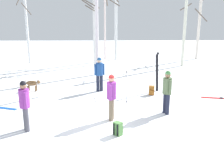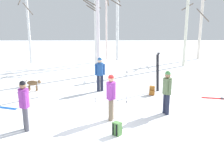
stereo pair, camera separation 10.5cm
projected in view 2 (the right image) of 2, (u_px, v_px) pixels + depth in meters
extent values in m
plane|color=white|center=(100.00, 127.00, 8.96)|extent=(60.00, 60.00, 0.00)
cylinder|color=#72604C|center=(111.00, 110.00, 9.41)|extent=(0.16, 0.16, 0.82)
cylinder|color=#72604C|center=(112.00, 108.00, 9.58)|extent=(0.16, 0.16, 0.82)
cylinder|color=purple|center=(111.00, 90.00, 9.31)|extent=(0.34, 0.34, 0.62)
sphere|color=tan|center=(111.00, 79.00, 9.20)|extent=(0.22, 0.22, 0.22)
sphere|color=#B22626|center=(111.00, 77.00, 9.18)|extent=(0.21, 0.21, 0.21)
cylinder|color=purple|center=(110.00, 93.00, 9.11)|extent=(0.10, 0.10, 0.56)
cylinder|color=purple|center=(112.00, 89.00, 9.51)|extent=(0.10, 0.10, 0.56)
cylinder|color=#4C4C56|center=(25.00, 118.00, 8.74)|extent=(0.16, 0.16, 0.82)
cylinder|color=#4C4C56|center=(26.00, 119.00, 8.58)|extent=(0.16, 0.16, 0.82)
cylinder|color=purple|center=(24.00, 98.00, 8.47)|extent=(0.34, 0.34, 0.62)
sphere|color=#997051|center=(23.00, 86.00, 8.36)|extent=(0.22, 0.22, 0.22)
sphere|color=black|center=(22.00, 84.00, 8.34)|extent=(0.21, 0.21, 0.21)
cylinder|color=purple|center=(23.00, 97.00, 8.66)|extent=(0.10, 0.10, 0.56)
cylinder|color=purple|center=(25.00, 100.00, 8.29)|extent=(0.10, 0.10, 0.56)
cylinder|color=#1E2338|center=(165.00, 103.00, 10.16)|extent=(0.16, 0.16, 0.82)
cylinder|color=#1E2338|center=(167.00, 104.00, 10.00)|extent=(0.16, 0.16, 0.82)
cylinder|color=#566B47|center=(167.00, 86.00, 9.89)|extent=(0.34, 0.34, 0.62)
sphere|color=#997051|center=(168.00, 75.00, 9.78)|extent=(0.22, 0.22, 0.22)
sphere|color=#4C8C4C|center=(168.00, 74.00, 9.77)|extent=(0.21, 0.21, 0.21)
cylinder|color=#566B47|center=(164.00, 85.00, 10.09)|extent=(0.10, 0.10, 0.56)
cylinder|color=#566B47|center=(170.00, 88.00, 9.71)|extent=(0.10, 0.10, 0.56)
cylinder|color=#1E2338|center=(98.00, 83.00, 13.05)|extent=(0.16, 0.16, 0.82)
cylinder|color=#1E2338|center=(102.00, 83.00, 13.10)|extent=(0.16, 0.16, 0.82)
cylinder|color=#1E478C|center=(100.00, 69.00, 12.89)|extent=(0.34, 0.34, 0.62)
sphere|color=beige|center=(100.00, 61.00, 12.78)|extent=(0.22, 0.22, 0.22)
sphere|color=#265999|center=(100.00, 60.00, 12.76)|extent=(0.21, 0.21, 0.21)
cylinder|color=#1E478C|center=(96.00, 70.00, 12.84)|extent=(0.10, 0.10, 0.56)
cylinder|color=#1E478C|center=(104.00, 69.00, 12.94)|extent=(0.10, 0.10, 0.56)
ellipsoid|color=brown|center=(33.00, 83.00, 13.11)|extent=(0.61, 0.26, 0.26)
sphere|color=brown|center=(39.00, 82.00, 13.08)|extent=(0.18, 0.18, 0.18)
ellipsoid|color=brown|center=(40.00, 82.00, 13.08)|extent=(0.10, 0.07, 0.06)
cylinder|color=brown|center=(26.00, 81.00, 13.11)|extent=(0.19, 0.05, 0.17)
cylinder|color=brown|center=(37.00, 88.00, 13.25)|extent=(0.07, 0.07, 0.28)
cylinder|color=brown|center=(36.00, 89.00, 13.10)|extent=(0.07, 0.07, 0.28)
cylinder|color=brown|center=(30.00, 88.00, 13.27)|extent=(0.07, 0.07, 0.28)
cylinder|color=brown|center=(29.00, 88.00, 13.12)|extent=(0.07, 0.07, 0.28)
cube|color=white|center=(37.00, 79.00, 11.86)|extent=(0.08, 0.20, 1.85)
cube|color=white|center=(35.00, 58.00, 11.60)|extent=(0.03, 0.07, 0.10)
cube|color=white|center=(37.00, 78.00, 11.91)|extent=(0.08, 0.20, 1.85)
cube|color=white|center=(35.00, 57.00, 11.66)|extent=(0.03, 0.07, 0.10)
cube|color=black|center=(157.00, 73.00, 12.92)|extent=(0.16, 0.02, 1.87)
cube|color=black|center=(158.00, 53.00, 12.67)|extent=(0.06, 0.02, 0.10)
cube|color=black|center=(158.00, 73.00, 12.93)|extent=(0.16, 0.02, 1.87)
cube|color=black|center=(159.00, 53.00, 12.67)|extent=(0.06, 0.02, 0.10)
cube|color=red|center=(221.00, 99.00, 11.91)|extent=(1.68, 0.44, 0.02)
cube|color=#333338|center=(222.00, 99.00, 11.90)|extent=(0.13, 0.09, 0.03)
cube|color=red|center=(221.00, 98.00, 12.01)|extent=(1.68, 0.44, 0.02)
cube|color=#333338|center=(222.00, 98.00, 11.99)|extent=(0.13, 0.09, 0.03)
cylinder|color=#B2B2BC|center=(127.00, 88.00, 11.25)|extent=(0.02, 0.10, 1.34)
cylinder|color=black|center=(127.00, 72.00, 11.06)|extent=(0.04, 0.04, 0.10)
cylinder|color=black|center=(126.00, 101.00, 11.41)|extent=(0.07, 0.07, 0.01)
cylinder|color=#B2B2BC|center=(127.00, 89.00, 11.15)|extent=(0.02, 0.10, 1.34)
cylinder|color=black|center=(127.00, 72.00, 10.96)|extent=(0.04, 0.04, 0.10)
cylinder|color=black|center=(127.00, 102.00, 11.31)|extent=(0.07, 0.07, 0.01)
cube|color=#4C7F3F|center=(117.00, 129.00, 8.34)|extent=(0.33, 0.32, 0.44)
cube|color=#4C7F3F|center=(119.00, 129.00, 8.46)|extent=(0.19, 0.17, 0.20)
cube|color=black|center=(116.00, 130.00, 8.22)|extent=(0.04, 0.04, 0.37)
cube|color=black|center=(113.00, 129.00, 8.30)|extent=(0.04, 0.04, 0.37)
cube|color=#99591E|center=(152.00, 90.00, 12.49)|extent=(0.29, 0.24, 0.44)
cube|color=#99591E|center=(152.00, 93.00, 12.38)|extent=(0.20, 0.09, 0.20)
cube|color=black|center=(151.00, 90.00, 12.61)|extent=(0.04, 0.03, 0.37)
cube|color=black|center=(154.00, 90.00, 12.59)|extent=(0.04, 0.03, 0.37)
cylinder|color=silver|center=(95.00, 100.00, 11.49)|extent=(0.07, 0.07, 0.18)
cylinder|color=black|center=(95.00, 98.00, 11.46)|extent=(0.04, 0.04, 0.02)
cylinder|color=silver|center=(28.00, 25.00, 20.06)|extent=(0.19, 0.19, 5.87)
cylinder|color=brown|center=(28.00, 9.00, 19.45)|extent=(0.68, 0.39, 0.92)
cylinder|color=silver|center=(95.00, 18.00, 19.00)|extent=(0.21, 0.21, 6.93)
cylinder|color=brown|center=(91.00, 8.00, 18.48)|extent=(0.74, 0.66, 0.45)
cylinder|color=brown|center=(93.00, 4.00, 18.22)|extent=(1.12, 0.35, 0.65)
cylinder|color=brown|center=(89.00, 4.00, 18.32)|extent=(0.95, 0.89, 0.64)
cylinder|color=silver|center=(98.00, 27.00, 15.98)|extent=(0.20, 0.20, 5.93)
cylinder|color=silver|center=(106.00, 19.00, 21.42)|extent=(0.15, 0.15, 6.80)
cylinder|color=silver|center=(117.00, 16.00, 21.22)|extent=(0.23, 0.23, 7.13)
cylinder|color=brown|center=(113.00, 1.00, 20.34)|extent=(1.27, 0.80, 0.82)
cylinder|color=silver|center=(187.00, 18.00, 18.57)|extent=(0.21, 0.21, 6.93)
cylinder|color=brown|center=(187.00, 7.00, 18.73)|extent=(0.81, 0.28, 0.54)
cylinder|color=silver|center=(201.00, 25.00, 21.70)|extent=(0.24, 0.24, 5.71)
cylinder|color=brown|center=(203.00, 15.00, 21.00)|extent=(1.10, 0.25, 1.08)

